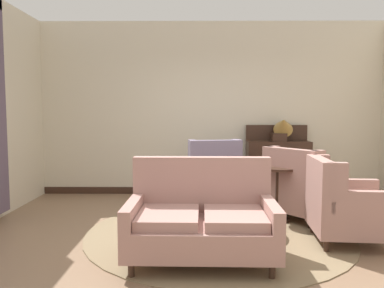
% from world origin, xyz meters
% --- Properties ---
extents(ground, '(8.54, 8.54, 0.00)m').
position_xyz_m(ground, '(0.00, 0.00, 0.00)').
color(ground, '#896B51').
extents(wall_back, '(6.26, 0.08, 3.06)m').
position_xyz_m(wall_back, '(0.00, 2.61, 1.53)').
color(wall_back, beige).
rests_on(wall_back, ground).
extents(baseboard_back, '(6.10, 0.03, 0.12)m').
position_xyz_m(baseboard_back, '(0.00, 2.55, 0.06)').
color(baseboard_back, '#382319').
rests_on(baseboard_back, ground).
extents(area_rug, '(3.21, 3.21, 0.01)m').
position_xyz_m(area_rug, '(0.00, 0.30, 0.01)').
color(area_rug, '#847051').
rests_on(area_rug, ground).
extents(coffee_table, '(0.98, 0.98, 0.44)m').
position_xyz_m(coffee_table, '(0.12, 0.32, 0.37)').
color(coffee_table, '#382319').
rests_on(coffee_table, ground).
extents(porcelain_vase, '(0.17, 0.17, 0.33)m').
position_xyz_m(porcelain_vase, '(0.15, 0.27, 0.58)').
color(porcelain_vase, '#384C93').
rests_on(porcelain_vase, coffee_table).
extents(settee, '(1.47, 0.93, 1.00)m').
position_xyz_m(settee, '(-0.22, -0.55, 0.40)').
color(settee, tan).
rests_on(settee, ground).
extents(armchair_back_corner, '(0.90, 0.87, 0.96)m').
position_xyz_m(armchair_back_corner, '(1.40, -0.04, 0.42)').
color(armchair_back_corner, tan).
rests_on(armchair_back_corner, ground).
extents(armchair_near_window, '(0.90, 0.94, 1.07)m').
position_xyz_m(armchair_near_window, '(-0.02, 1.53, 0.45)').
color(armchair_near_window, slate).
rests_on(armchair_near_window, ground).
extents(armchair_beside_settee, '(1.13, 1.14, 1.00)m').
position_xyz_m(armchair_beside_settee, '(1.16, 0.88, 0.43)').
color(armchair_beside_settee, tan).
rests_on(armchair_beside_settee, ground).
extents(side_table, '(0.51, 0.51, 0.74)m').
position_xyz_m(side_table, '(0.84, 0.81, 0.45)').
color(side_table, '#382319').
rests_on(side_table, ground).
extents(sideboard, '(1.07, 0.38, 1.25)m').
position_xyz_m(sideboard, '(1.15, 2.31, 0.55)').
color(sideboard, '#382319').
rests_on(sideboard, ground).
extents(gramophone, '(0.40, 0.48, 0.51)m').
position_xyz_m(gramophone, '(1.20, 2.22, 1.22)').
color(gramophone, '#382319').
rests_on(gramophone, sideboard).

